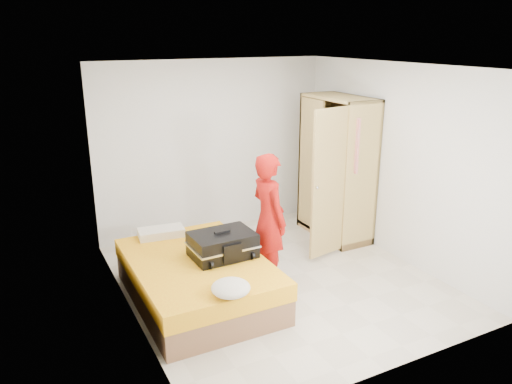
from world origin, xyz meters
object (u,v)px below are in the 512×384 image
person (269,219)px  bed (198,279)px  wardrobe (336,173)px  round_cushion (231,288)px  suitcase (223,245)px

person → bed: bearing=88.3°
wardrobe → round_cushion: size_ratio=5.42×
bed → round_cushion: (0.01, -0.90, 0.32)m
wardrobe → person: bearing=-152.4°
wardrobe → suitcase: 2.40m
bed → round_cushion: bearing=-89.4°
person → suitcase: (-0.64, -0.07, -0.17)m
wardrobe → bed: bearing=-161.4°
person → round_cushion: person is taller
bed → round_cushion: 0.96m
suitcase → round_cushion: 0.90m
bed → wardrobe: bearing=18.6°
bed → wardrobe: wardrobe is taller
person → round_cushion: bearing=131.7°
round_cushion → suitcase: bearing=71.3°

